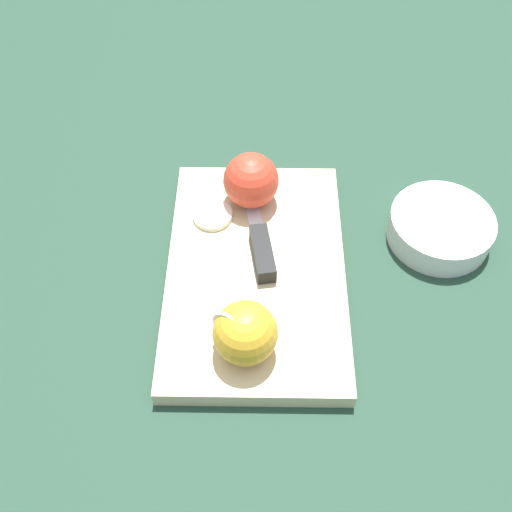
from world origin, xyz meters
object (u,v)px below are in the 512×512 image
at_px(apple_half_right, 251,180).
at_px(bowl, 441,226).
at_px(apple_half_left, 245,333).
at_px(knife, 261,247).

bearing_deg(apple_half_right, bowl, -169.67).
xyz_separation_m(apple_half_left, bowl, (0.21, -0.20, -0.04)).
xyz_separation_m(apple_half_left, apple_half_right, (0.21, 0.03, 0.00)).
height_order(apple_half_left, bowl, apple_half_left).
distance_m(apple_half_left, bowl, 0.29).
bearing_deg(knife, apple_half_right, -0.11).
height_order(apple_half_left, knife, apple_half_left).
relative_size(apple_half_right, knife, 0.41).
height_order(knife, bowl, knife).
xyz_separation_m(knife, bowl, (0.08, -0.21, -0.01)).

